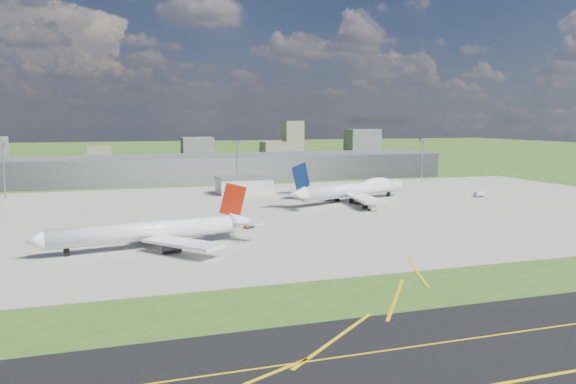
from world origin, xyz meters
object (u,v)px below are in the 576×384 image
object	(u,v)px
van_white_near	(372,208)
van_white_far	(479,194)
airliner_blue_quad	(354,190)
tug_yellow	(249,226)
airliner_red_twin	(152,232)

from	to	relation	value
van_white_near	van_white_far	world-z (taller)	van_white_far
airliner_blue_quad	van_white_near	size ratio (longest dim) A/B	15.03
van_white_far	airliner_blue_quad	bearing A→B (deg)	162.45
van_white_far	van_white_near	bearing A→B (deg)	-174.88
airliner_blue_quad	van_white_near	xyz separation A→B (m)	(-4.18, -26.88, -4.10)
tug_yellow	van_white_near	size ratio (longest dim) A/B	0.87
van_white_far	airliner_red_twin	bearing A→B (deg)	-171.28
airliner_red_twin	van_white_far	distance (m)	168.18
van_white_near	tug_yellow	bearing A→B (deg)	114.92
van_white_far	tug_yellow	bearing A→B (deg)	-173.97
airliner_red_twin	van_white_far	xyz separation A→B (m)	(156.47, 61.56, -3.42)
airliner_red_twin	van_white_near	world-z (taller)	airliner_red_twin
airliner_blue_quad	van_white_far	size ratio (longest dim) A/B	13.59
tug_yellow	van_white_near	distance (m)	59.57
airliner_red_twin	van_white_far	bearing A→B (deg)	-167.97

